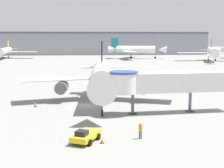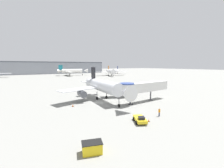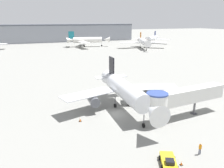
{
  "view_description": "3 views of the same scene",
  "coord_description": "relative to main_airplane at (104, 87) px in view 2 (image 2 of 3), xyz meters",
  "views": [
    {
      "loc": [
        0.02,
        -50.33,
        10.7
      ],
      "look_at": [
        4.03,
        -4.45,
        4.08
      ],
      "focal_mm": 50.0,
      "sensor_mm": 36.0,
      "label": 1
    },
    {
      "loc": [
        -19.32,
        -39.73,
        11.1
      ],
      "look_at": [
        2.77,
        -3.41,
        5.76
      ],
      "focal_mm": 24.0,
      "sensor_mm": 36.0,
      "label": 2
    },
    {
      "loc": [
        -16.82,
        -39.52,
        19.25
      ],
      "look_at": [
        0.37,
        3.14,
        5.78
      ],
      "focal_mm": 35.0,
      "sensor_mm": 36.0,
      "label": 3
    }
  ],
  "objects": [
    {
      "name": "traffic_cone_port_wing",
      "position": [
        -10.83,
        -2.43,
        -3.98
      ],
      "size": [
        0.51,
        0.51,
        0.84
      ],
      "color": "black",
      "rests_on": "ground_plane"
    },
    {
      "name": "background_jet_teal_tail",
      "position": [
        24.91,
        120.49,
        0.61
      ],
      "size": [
        32.3,
        35.19,
        11.42
      ],
      "rotation": [
        0.0,
        0.0,
        1.36
      ],
      "color": "white",
      "rests_on": "ground_plane"
    },
    {
      "name": "pushback_tug_yellow",
      "position": [
        -2.9,
        -20.36,
        -3.71
      ],
      "size": [
        3.43,
        4.36,
        1.44
      ],
      "rotation": [
        0.0,
        0.0,
        -0.46
      ],
      "color": "yellow",
      "rests_on": "ground_plane"
    },
    {
      "name": "jet_bridge",
      "position": [
        8.62,
        -8.21,
        0.16
      ],
      "size": [
        18.9,
        4.67,
        6.22
      ],
      "rotation": [
        0.0,
        0.0,
        0.08
      ],
      "color": "silver",
      "rests_on": "ground_plane"
    },
    {
      "name": "main_airplane",
      "position": [
        0.0,
        0.0,
        0.0
      ],
      "size": [
        28.41,
        27.27,
        10.38
      ],
      "rotation": [
        0.0,
        0.0,
        -0.05
      ],
      "color": "silver",
      "rests_on": "ground_plane"
    },
    {
      "name": "ground_crew_marshaller",
      "position": [
        3.05,
        -19.87,
        -3.32
      ],
      "size": [
        0.4,
        0.33,
        1.83
      ],
      "rotation": [
        0.0,
        0.0,
        5.86
      ],
      "color": "#1E2338",
      "rests_on": "ground_plane"
    },
    {
      "name": "traffic_cone_apron_front",
      "position": [
        -1.16,
        -20.95,
        -4.07
      ],
      "size": [
        0.39,
        0.39,
        0.66
      ],
      "color": "black",
      "rests_on": "ground_plane"
    },
    {
      "name": "background_jet_navy_tail",
      "position": [
        83.06,
        122.06,
        0.04
      ],
      "size": [
        23.63,
        24.36,
        10.03
      ],
      "rotation": [
        0.0,
        0.0,
        -0.84
      ],
      "color": "silver",
      "rests_on": "ground_plane"
    },
    {
      "name": "service_container_yellow",
      "position": [
        -15.1,
        -24.96,
        -3.65
      ],
      "size": [
        2.98,
        2.38,
        1.45
      ],
      "rotation": [
        0.0,
        0.0,
        -0.29
      ],
      "color": "yellow",
      "rests_on": "ground_plane"
    },
    {
      "name": "background_jet_orange_tail",
      "position": [
        59.12,
        95.15,
        0.28
      ],
      "size": [
        32.68,
        32.22,
        10.62
      ],
      "rotation": [
        0.0,
        0.0,
        -0.33
      ],
      "color": "white",
      "rests_on": "ground_plane"
    },
    {
      "name": "ground_plane",
      "position": [
        -2.88,
        -1.77,
        -4.38
      ],
      "size": [
        800.0,
        800.0,
        0.0
      ],
      "primitive_type": "plane",
      "color": "gray"
    },
    {
      "name": "terminal_building",
      "position": [
        -6.35,
        173.23,
        3.51
      ],
      "size": [
        179.42,
        24.46,
        15.76
      ],
      "color": "gray",
      "rests_on": "ground_plane"
    }
  ]
}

